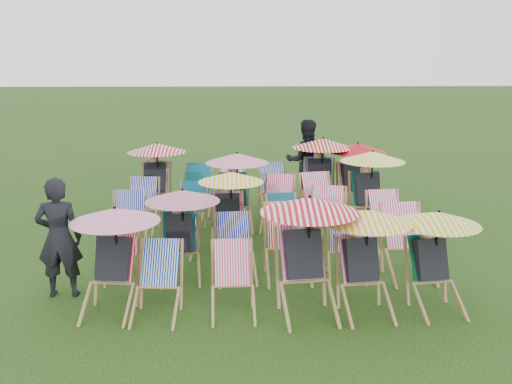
{
  "coord_description": "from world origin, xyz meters",
  "views": [
    {
      "loc": [
        -0.29,
        -8.69,
        3.07
      ],
      "look_at": [
        -0.03,
        0.34,
        0.9
      ],
      "focal_mm": 40.0,
      "sensor_mm": 36.0,
      "label": 1
    }
  ],
  "objects_px": {
    "deckchair_5": "(436,259)",
    "person_left": "(59,238)",
    "deckchair_29": "(356,176)",
    "person_rear": "(306,161)",
    "deckchair_0": "(112,259)"
  },
  "relations": [
    {
      "from": "deckchair_29",
      "to": "person_rear",
      "type": "height_order",
      "value": "person_rear"
    },
    {
      "from": "deckchair_0",
      "to": "deckchair_29",
      "type": "xyz_separation_m",
      "value": [
        3.87,
        4.5,
        0.05
      ]
    },
    {
      "from": "person_left",
      "to": "person_rear",
      "type": "bearing_deg",
      "value": -130.5
    },
    {
      "from": "deckchair_29",
      "to": "deckchair_0",
      "type": "bearing_deg",
      "value": -136.38
    },
    {
      "from": "person_rear",
      "to": "person_left",
      "type": "bearing_deg",
      "value": 50.56
    },
    {
      "from": "deckchair_5",
      "to": "person_left",
      "type": "height_order",
      "value": "person_left"
    },
    {
      "from": "person_left",
      "to": "deckchair_0",
      "type": "bearing_deg",
      "value": 144.7
    },
    {
      "from": "deckchair_5",
      "to": "person_left",
      "type": "distance_m",
      "value": 4.76
    },
    {
      "from": "deckchair_5",
      "to": "person_rear",
      "type": "bearing_deg",
      "value": 92.36
    },
    {
      "from": "deckchair_5",
      "to": "deckchair_0",
      "type": "bearing_deg",
      "value": 171.42
    },
    {
      "from": "deckchair_0",
      "to": "deckchair_5",
      "type": "bearing_deg",
      "value": 4.96
    },
    {
      "from": "deckchair_29",
      "to": "person_left",
      "type": "height_order",
      "value": "person_left"
    },
    {
      "from": "deckchair_5",
      "to": "deckchair_29",
      "type": "distance_m",
      "value": 4.54
    },
    {
      "from": "deckchair_29",
      "to": "person_left",
      "type": "xyz_separation_m",
      "value": [
        -4.64,
        -4.02,
        0.07
      ]
    },
    {
      "from": "deckchair_0",
      "to": "person_left",
      "type": "height_order",
      "value": "person_left"
    }
  ]
}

